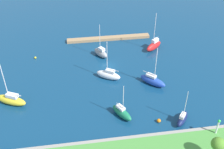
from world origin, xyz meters
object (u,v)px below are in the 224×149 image
object	(u,v)px
sailboat_blue_lone_south	(153,80)
mooring_buoy_orange	(159,121)
sailboat_navy_east_end	(182,119)
sailboat_gray_far_south	(101,53)
sailboat_red_off_beacon	(154,45)
harbor_beacon	(218,126)
pier_dock	(109,38)
sailboat_white_by_breakwater	(108,75)
sailboat_green_west_end	(122,112)
mooring_buoy_yellow	(35,58)
park_tree_east	(218,144)
sailboat_yellow_mid_basin	(11,100)

from	to	relation	value
sailboat_blue_lone_south	mooring_buoy_orange	xyz separation A→B (m)	(2.26, 13.36, -0.79)
sailboat_navy_east_end	sailboat_blue_lone_south	world-z (taller)	sailboat_blue_lone_south
sailboat_gray_far_south	sailboat_red_off_beacon	distance (m)	16.69
sailboat_blue_lone_south	sailboat_gray_far_south	size ratio (longest dim) A/B	1.07
harbor_beacon	sailboat_gray_far_south	world-z (taller)	sailboat_gray_far_south
pier_dock	sailboat_white_by_breakwater	size ratio (longest dim) A/B	2.49
sailboat_blue_lone_south	sailboat_green_west_end	size ratio (longest dim) A/B	1.26
sailboat_white_by_breakwater	mooring_buoy_yellow	distance (m)	23.89
park_tree_east	mooring_buoy_yellow	world-z (taller)	park_tree_east
sailboat_navy_east_end	mooring_buoy_orange	bearing A→B (deg)	121.30
pier_dock	sailboat_red_off_beacon	world-z (taller)	sailboat_red_off_beacon
harbor_beacon	sailboat_navy_east_end	xyz separation A→B (m)	(5.04, -5.11, -2.25)
sailboat_yellow_mid_basin	sailboat_red_off_beacon	size ratio (longest dim) A/B	0.93
sailboat_navy_east_end	sailboat_yellow_mid_basin	distance (m)	39.12
sailboat_blue_lone_south	sailboat_gray_far_south	world-z (taller)	sailboat_blue_lone_south
pier_dock	park_tree_east	world-z (taller)	park_tree_east
sailboat_blue_lone_south	sailboat_gray_far_south	xyz separation A→B (m)	(11.48, -15.67, 0.02)
harbor_beacon	sailboat_green_west_end	distance (m)	19.86
mooring_buoy_orange	sailboat_red_off_beacon	bearing A→B (deg)	-103.59
pier_dock	sailboat_blue_lone_south	distance (m)	26.96
sailboat_navy_east_end	sailboat_gray_far_south	distance (m)	32.98
sailboat_green_west_end	sailboat_gray_far_south	xyz separation A→B (m)	(1.61, -26.00, 0.15)
pier_dock	sailboat_navy_east_end	distance (m)	41.26
sailboat_navy_east_end	mooring_buoy_yellow	size ratio (longest dim) A/B	13.27
harbor_beacon	mooring_buoy_orange	size ratio (longest dim) A/B	4.38
sailboat_gray_far_south	mooring_buoy_yellow	xyz separation A→B (m)	(19.28, -1.60, -0.93)
pier_dock	sailboat_white_by_breakwater	world-z (taller)	sailboat_white_by_breakwater
sailboat_green_west_end	mooring_buoy_orange	bearing A→B (deg)	37.17
sailboat_blue_lone_south	mooring_buoy_yellow	distance (m)	35.28
park_tree_east	mooring_buoy_orange	world-z (taller)	park_tree_east
park_tree_east	sailboat_red_off_beacon	xyz separation A→B (m)	(-0.48, -42.07, -3.54)
pier_dock	sailboat_red_off_beacon	bearing A→B (deg)	146.39
sailboat_yellow_mid_basin	sailboat_white_by_breakwater	size ratio (longest dim) A/B	1.02
sailboat_green_west_end	sailboat_red_off_beacon	size ratio (longest dim) A/B	0.71
park_tree_east	sailboat_red_off_beacon	bearing A→B (deg)	-90.66
sailboat_blue_lone_south	sailboat_green_west_end	world-z (taller)	sailboat_blue_lone_south
mooring_buoy_orange	mooring_buoy_yellow	size ratio (longest dim) A/B	1.36
pier_dock	sailboat_green_west_end	distance (m)	36.20
sailboat_green_west_end	sailboat_yellow_mid_basin	size ratio (longest dim) A/B	0.77
harbor_beacon	sailboat_white_by_breakwater	xyz separation A→B (m)	(18.57, -23.36, -2.05)
sailboat_yellow_mid_basin	mooring_buoy_orange	bearing A→B (deg)	-172.03
sailboat_navy_east_end	sailboat_white_by_breakwater	bearing A→B (deg)	76.32
sailboat_blue_lone_south	mooring_buoy_yellow	bearing A→B (deg)	-163.56
sailboat_navy_east_end	sailboat_white_by_breakwater	xyz separation A→B (m)	(13.53, -18.24, 0.20)
pier_dock	sailboat_red_off_beacon	size ratio (longest dim) A/B	2.25
pier_dock	mooring_buoy_yellow	xyz separation A→B (m)	(23.00, 8.54, -0.13)
harbor_beacon	sailboat_blue_lone_south	world-z (taller)	sailboat_blue_lone_south
mooring_buoy_yellow	harbor_beacon	bearing A→B (deg)	136.55
sailboat_blue_lone_south	sailboat_yellow_mid_basin	distance (m)	34.71
park_tree_east	sailboat_gray_far_south	distance (m)	43.76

